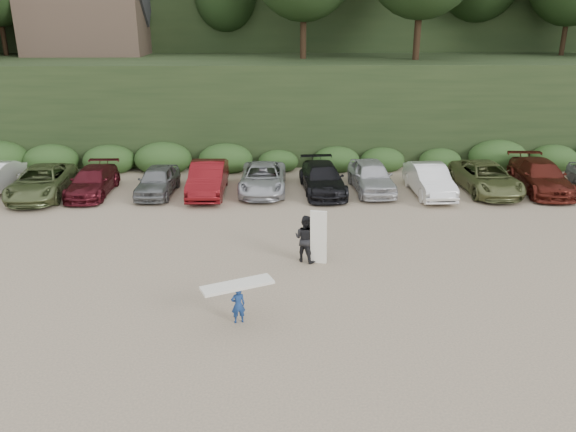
{
  "coord_description": "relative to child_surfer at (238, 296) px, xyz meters",
  "views": [
    {
      "loc": [
        1.07,
        -17.87,
        9.0
      ],
      "look_at": [
        1.5,
        3.0,
        1.3
      ],
      "focal_mm": 35.0,
      "sensor_mm": 36.0,
      "label": 1
    }
  ],
  "objects": [
    {
      "name": "adult_surfer",
      "position": [
        2.3,
        4.4,
        0.04
      ],
      "size": [
        1.36,
        1.07,
        2.16
      ],
      "color": "black",
      "rests_on": "ground"
    },
    {
      "name": "ground",
      "position": [
        0.13,
        2.85,
        -0.89
      ],
      "size": [
        120.0,
        120.0,
        0.0
      ],
      "primitive_type": "plane",
      "color": "tan",
      "rests_on": "ground"
    },
    {
      "name": "parked_cars",
      "position": [
        2.05,
        12.91,
        -0.14
      ],
      "size": [
        39.59,
        5.98,
        1.64
      ],
      "color": "#B8B7BC",
      "rests_on": "ground"
    },
    {
      "name": "child_surfer",
      "position": [
        0.0,
        0.0,
        0.0
      ],
      "size": [
        2.25,
        1.43,
        1.31
      ],
      "color": "navy",
      "rests_on": "ground"
    }
  ]
}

